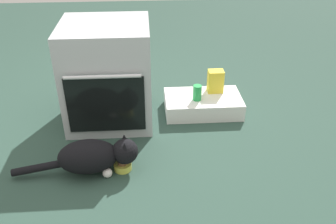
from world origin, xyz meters
TOP-DOWN VIEW (x-y plane):
  - ground at (0.00, 0.00)m, footprint 8.00×8.00m
  - oven at (-0.04, 0.46)m, footprint 0.61×0.62m
  - pantry_cabinet at (0.68, 0.50)m, footprint 0.59×0.35m
  - food_bowl at (0.07, -0.17)m, footprint 0.11×0.11m
  - cat at (-0.09, -0.18)m, footprint 0.77×0.24m
  - soda_can at (0.63, 0.46)m, footprint 0.07×0.07m
  - snack_bag at (0.79, 0.58)m, footprint 0.12×0.09m

SIDE VIEW (x-z plane):
  - ground at x=0.00m, z-range 0.00..0.00m
  - food_bowl at x=0.07m, z-range -0.01..0.06m
  - pantry_cabinet at x=0.68m, z-range 0.00..0.13m
  - cat at x=-0.09m, z-range 0.01..0.24m
  - soda_can at x=0.63m, z-range 0.13..0.25m
  - snack_bag at x=0.79m, z-range 0.13..0.31m
  - oven at x=-0.04m, z-range 0.00..0.74m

